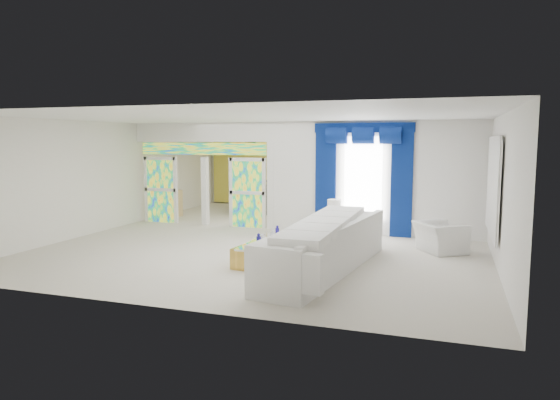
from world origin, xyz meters
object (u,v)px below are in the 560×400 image
(white_sofa, at_px, (326,248))
(grand_piano, at_px, (267,196))
(armchair, at_px, (440,237))
(coffee_table, at_px, (266,252))
(console_table, at_px, (345,229))

(white_sofa, bearing_deg, grand_piano, 125.65)
(armchair, bearing_deg, grand_piano, 16.69)
(armchair, height_order, grand_piano, grand_piano)
(white_sofa, distance_m, coffee_table, 1.40)
(white_sofa, relative_size, grand_piano, 2.23)
(white_sofa, distance_m, console_table, 3.53)
(white_sofa, height_order, console_table, white_sofa)
(coffee_table, height_order, console_table, coffee_table)
(grand_piano, bearing_deg, console_table, -54.44)
(white_sofa, relative_size, coffee_table, 2.49)
(armchair, relative_size, grand_piano, 0.50)
(white_sofa, xyz_separation_m, console_table, (-0.32, 3.51, -0.24))
(coffee_table, relative_size, armchair, 1.78)
(coffee_table, distance_m, grand_piano, 7.55)
(armchair, bearing_deg, coffee_table, 88.13)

